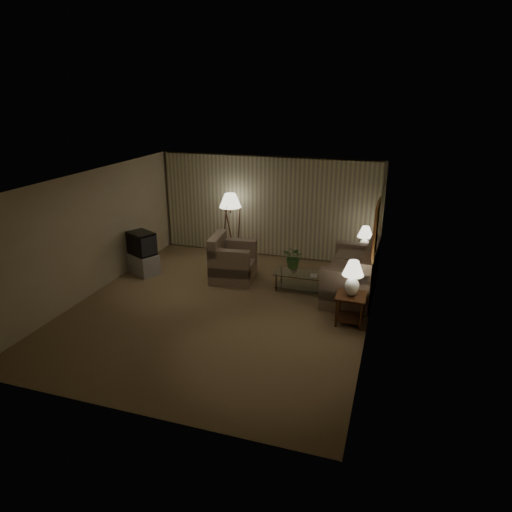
# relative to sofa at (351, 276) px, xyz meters

# --- Properties ---
(ground) EXTENTS (7.00, 7.00, 0.00)m
(ground) POSITION_rel_sofa_xyz_m (-2.50, -1.47, -0.45)
(ground) COLOR olive
(ground) RESTS_ON ground
(room_shell) EXTENTS (6.04, 7.02, 2.72)m
(room_shell) POSITION_rel_sofa_xyz_m (-2.48, 0.04, 1.30)
(room_shell) COLOR beige
(room_shell) RESTS_ON ground
(sofa) EXTENTS (2.09, 1.15, 0.90)m
(sofa) POSITION_rel_sofa_xyz_m (0.00, 0.00, 0.00)
(sofa) COLOR gray
(sofa) RESTS_ON ground
(armchair) EXTENTS (1.26, 1.22, 0.86)m
(armchair) POSITION_rel_sofa_xyz_m (-2.79, 0.02, -0.02)
(armchair) COLOR gray
(armchair) RESTS_ON ground
(side_table_near) EXTENTS (0.57, 0.57, 0.60)m
(side_table_near) POSITION_rel_sofa_xyz_m (0.15, -1.35, -0.03)
(side_table_near) COLOR #39210F
(side_table_near) RESTS_ON ground
(side_table_far) EXTENTS (0.44, 0.37, 0.60)m
(side_table_far) POSITION_rel_sofa_xyz_m (0.15, 1.25, -0.06)
(side_table_far) COLOR #39210F
(side_table_far) RESTS_ON ground
(table_lamp_near) EXTENTS (0.41, 0.41, 0.70)m
(table_lamp_near) POSITION_rel_sofa_xyz_m (0.15, -1.35, 0.57)
(table_lamp_near) COLOR white
(table_lamp_near) RESTS_ON side_table_near
(table_lamp_far) EXTENTS (0.37, 0.37, 0.64)m
(table_lamp_far) POSITION_rel_sofa_xyz_m (0.15, 1.25, 0.53)
(table_lamp_far) COLOR white
(table_lamp_far) RESTS_ON side_table_far
(coffee_table) EXTENTS (1.13, 0.62, 0.41)m
(coffee_table) POSITION_rel_sofa_xyz_m (-1.12, -0.10, -0.17)
(coffee_table) COLOR silver
(coffee_table) RESTS_ON ground
(tv_cabinet) EXTENTS (1.17, 1.11, 0.50)m
(tv_cabinet) POSITION_rel_sofa_xyz_m (-5.05, -0.28, -0.20)
(tv_cabinet) COLOR #97979A
(tv_cabinet) RESTS_ON ground
(crt_tv) EXTENTS (1.02, 0.99, 0.56)m
(crt_tv) POSITION_rel_sofa_xyz_m (-5.05, -0.28, 0.33)
(crt_tv) COLOR black
(crt_tv) RESTS_ON tv_cabinet
(floor_lamp) EXTENTS (0.57, 0.57, 1.77)m
(floor_lamp) POSITION_rel_sofa_xyz_m (-3.36, 1.42, 0.48)
(floor_lamp) COLOR #39210F
(floor_lamp) RESTS_ON ground
(ottoman) EXTENTS (0.75, 0.75, 0.42)m
(ottoman) POSITION_rel_sofa_xyz_m (-2.92, 0.56, -0.24)
(ottoman) COLOR #965832
(ottoman) RESTS_ON ground
(vase) EXTENTS (0.19, 0.19, 0.16)m
(vase) POSITION_rel_sofa_xyz_m (-1.27, -0.10, 0.05)
(vase) COLOR silver
(vase) RESTS_ON coffee_table
(flowers) EXTENTS (0.56, 0.52, 0.52)m
(flowers) POSITION_rel_sofa_xyz_m (-1.27, -0.10, 0.38)
(flowers) COLOR #417735
(flowers) RESTS_ON vase
(book) EXTENTS (0.19, 0.23, 0.02)m
(book) POSITION_rel_sofa_xyz_m (-0.87, -0.20, -0.02)
(book) COLOR olive
(book) RESTS_ON coffee_table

